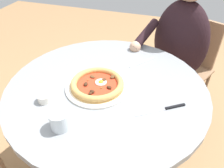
{
  "coord_description": "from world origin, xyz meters",
  "views": [
    {
      "loc": [
        -0.28,
        0.79,
        1.39
      ],
      "look_at": [
        -0.03,
        0.0,
        0.75
      ],
      "focal_mm": 34.7,
      "sensor_mm": 36.0,
      "label": 1
    }
  ],
  "objects_px": {
    "dining_table": "(107,109)",
    "diner_person": "(175,65)",
    "cafe_chair_diner": "(184,62)",
    "water_glass": "(60,121)",
    "steak_knife": "(168,108)",
    "fork_utensil": "(142,62)",
    "pizza_on_plate": "(97,85)",
    "ramekin_capers": "(44,98)"
  },
  "relations": [
    {
      "from": "dining_table",
      "to": "diner_person",
      "type": "height_order",
      "value": "diner_person"
    },
    {
      "from": "diner_person",
      "to": "cafe_chair_diner",
      "type": "xyz_separation_m",
      "value": [
        -0.06,
        -0.12,
        -0.03
      ]
    },
    {
      "from": "water_glass",
      "to": "cafe_chair_diner",
      "type": "distance_m",
      "value": 1.16
    },
    {
      "from": "steak_knife",
      "to": "fork_utensil",
      "type": "height_order",
      "value": "steak_knife"
    },
    {
      "from": "fork_utensil",
      "to": "diner_person",
      "type": "relative_size",
      "value": 0.12
    },
    {
      "from": "pizza_on_plate",
      "to": "fork_utensil",
      "type": "bearing_deg",
      "value": -118.81
    },
    {
      "from": "dining_table",
      "to": "cafe_chair_diner",
      "type": "height_order",
      "value": "cafe_chair_diner"
    },
    {
      "from": "ramekin_capers",
      "to": "diner_person",
      "type": "distance_m",
      "value": 0.99
    },
    {
      "from": "water_glass",
      "to": "fork_utensil",
      "type": "xyz_separation_m",
      "value": [
        -0.21,
        -0.57,
        -0.03
      ]
    },
    {
      "from": "ramekin_capers",
      "to": "diner_person",
      "type": "height_order",
      "value": "diner_person"
    },
    {
      "from": "steak_knife",
      "to": "fork_utensil",
      "type": "distance_m",
      "value": 0.38
    },
    {
      "from": "dining_table",
      "to": "ramekin_capers",
      "type": "xyz_separation_m",
      "value": [
        0.23,
        0.19,
        0.18
      ]
    },
    {
      "from": "pizza_on_plate",
      "to": "dining_table",
      "type": "bearing_deg",
      "value": -142.15
    },
    {
      "from": "fork_utensil",
      "to": "steak_knife",
      "type": "bearing_deg",
      "value": 118.88
    },
    {
      "from": "cafe_chair_diner",
      "to": "fork_utensil",
      "type": "bearing_deg",
      "value": 62.18
    },
    {
      "from": "dining_table",
      "to": "diner_person",
      "type": "xyz_separation_m",
      "value": [
        -0.31,
        -0.61,
        -0.03
      ]
    },
    {
      "from": "pizza_on_plate",
      "to": "water_glass",
      "type": "distance_m",
      "value": 0.28
    },
    {
      "from": "pizza_on_plate",
      "to": "cafe_chair_diner",
      "type": "relative_size",
      "value": 0.37
    },
    {
      "from": "ramekin_capers",
      "to": "diner_person",
      "type": "relative_size",
      "value": 0.05
    },
    {
      "from": "steak_knife",
      "to": "pizza_on_plate",
      "type": "bearing_deg",
      "value": -7.1
    },
    {
      "from": "steak_knife",
      "to": "fork_utensil",
      "type": "relative_size",
      "value": 1.37
    },
    {
      "from": "pizza_on_plate",
      "to": "steak_knife",
      "type": "bearing_deg",
      "value": 172.9
    },
    {
      "from": "water_glass",
      "to": "cafe_chair_diner",
      "type": "relative_size",
      "value": 0.1
    },
    {
      "from": "pizza_on_plate",
      "to": "diner_person",
      "type": "height_order",
      "value": "diner_person"
    },
    {
      "from": "pizza_on_plate",
      "to": "cafe_chair_diner",
      "type": "bearing_deg",
      "value": -118.2
    },
    {
      "from": "diner_person",
      "to": "cafe_chair_diner",
      "type": "height_order",
      "value": "diner_person"
    },
    {
      "from": "cafe_chair_diner",
      "to": "ramekin_capers",
      "type": "bearing_deg",
      "value": 57.08
    },
    {
      "from": "dining_table",
      "to": "ramekin_capers",
      "type": "height_order",
      "value": "ramekin_capers"
    },
    {
      "from": "steak_knife",
      "to": "ramekin_capers",
      "type": "xyz_separation_m",
      "value": [
        0.53,
        0.12,
        0.02
      ]
    },
    {
      "from": "water_glass",
      "to": "ramekin_capers",
      "type": "height_order",
      "value": "water_glass"
    },
    {
      "from": "pizza_on_plate",
      "to": "ramekin_capers",
      "type": "distance_m",
      "value": 0.25
    },
    {
      "from": "ramekin_capers",
      "to": "fork_utensil",
      "type": "relative_size",
      "value": 0.42
    },
    {
      "from": "dining_table",
      "to": "steak_knife",
      "type": "bearing_deg",
      "value": 166.94
    },
    {
      "from": "water_glass",
      "to": "pizza_on_plate",
      "type": "bearing_deg",
      "value": -99.82
    },
    {
      "from": "ramekin_capers",
      "to": "cafe_chair_diner",
      "type": "xyz_separation_m",
      "value": [
        -0.6,
        -0.92,
        -0.25
      ]
    },
    {
      "from": "ramekin_capers",
      "to": "diner_person",
      "type": "xyz_separation_m",
      "value": [
        -0.53,
        -0.8,
        -0.22
      ]
    },
    {
      "from": "dining_table",
      "to": "diner_person",
      "type": "distance_m",
      "value": 0.68
    },
    {
      "from": "cafe_chair_diner",
      "to": "dining_table",
      "type": "bearing_deg",
      "value": 63.11
    },
    {
      "from": "ramekin_capers",
      "to": "fork_utensil",
      "type": "bearing_deg",
      "value": -127.66
    },
    {
      "from": "cafe_chair_diner",
      "to": "water_glass",
      "type": "bearing_deg",
      "value": 66.27
    },
    {
      "from": "water_glass",
      "to": "fork_utensil",
      "type": "height_order",
      "value": "water_glass"
    },
    {
      "from": "steak_knife",
      "to": "ramekin_capers",
      "type": "distance_m",
      "value": 0.55
    }
  ]
}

